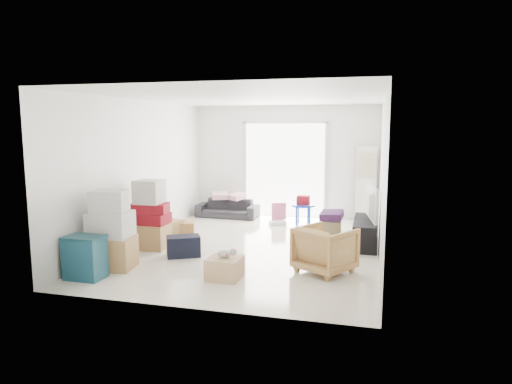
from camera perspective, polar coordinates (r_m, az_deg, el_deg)
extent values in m
cube|color=beige|center=(8.51, -0.35, -7.59)|extent=(4.50, 6.00, 0.24)
cube|color=white|center=(8.22, -0.36, 12.55)|extent=(4.50, 6.00, 0.24)
cube|color=white|center=(11.27, 3.74, 3.87)|extent=(4.50, 0.24, 2.70)
cube|color=white|center=(5.31, -9.05, -1.07)|extent=(4.50, 0.24, 2.70)
cube|color=white|center=(9.13, -14.89, 2.60)|extent=(0.24, 6.00, 2.70)
cube|color=white|center=(7.97, 16.36, 1.77)|extent=(0.24, 6.00, 2.70)
cube|color=white|center=(11.15, 3.59, 2.79)|extent=(2.00, 0.01, 2.30)
cube|color=silver|center=(11.37, -1.38, 2.91)|extent=(0.06, 0.04, 2.30)
cube|color=silver|center=(10.99, 8.71, 2.64)|extent=(0.06, 0.04, 2.30)
cube|color=silver|center=(11.09, 3.64, 8.71)|extent=(2.10, 0.04, 0.06)
cube|color=white|center=(10.65, 13.59, 0.84)|extent=(0.45, 0.30, 1.75)
cube|color=black|center=(8.78, 13.53, -4.91)|extent=(0.43, 1.43, 0.48)
imported|color=black|center=(8.72, 13.60, -2.93)|extent=(0.77, 1.15, 0.14)
imported|color=#2A2A2F|center=(11.13, -3.58, -1.67)|extent=(1.51, 0.48, 0.59)
cube|color=#C9929D|center=(11.13, -4.53, 0.18)|extent=(0.49, 0.44, 0.12)
cube|color=#C9929D|center=(10.98, -2.43, 0.11)|extent=(0.49, 0.48, 0.13)
imported|color=tan|center=(7.02, 8.64, -6.84)|extent=(1.01, 0.99, 0.78)
cube|color=navy|center=(7.16, -20.52, -8.95)|extent=(0.54, 0.38, 0.30)
cube|color=navy|center=(7.08, -20.64, -6.65)|extent=(0.54, 0.38, 0.30)
cube|color=#0C333D|center=(7.04, -20.71, -5.33)|extent=(0.56, 0.40, 0.04)
cube|color=#AC7D4D|center=(7.51, -17.57, -7.21)|extent=(0.75, 0.66, 0.50)
cube|color=beige|center=(7.40, -17.72, -3.87)|extent=(0.66, 0.56, 0.39)
cube|color=beige|center=(7.34, -17.84, -1.10)|extent=(0.59, 0.55, 0.34)
cube|color=#AC7D4D|center=(8.58, -13.05, -5.32)|extent=(0.67, 0.67, 0.44)
cube|color=maroon|center=(8.51, -13.11, -3.22)|extent=(0.68, 0.46, 0.20)
cube|color=maroon|center=(8.48, -13.16, -1.97)|extent=(0.70, 0.52, 0.18)
cube|color=beige|center=(8.43, -13.22, 0.03)|extent=(0.48, 0.46, 0.42)
cube|color=#AC7D4D|center=(9.11, -11.06, -4.66)|extent=(0.62, 0.56, 0.38)
cube|color=#AC7D4D|center=(9.19, -8.90, -4.68)|extent=(0.49, 0.49, 0.33)
cube|color=black|center=(7.91, -9.05, -6.71)|extent=(0.64, 0.55, 0.35)
cube|color=olive|center=(9.08, 9.39, -4.69)|extent=(0.39, 0.39, 0.37)
cube|color=#3E1D4A|center=(9.03, 9.43, -3.10)|extent=(0.45, 0.45, 0.14)
cylinder|color=#0F32AE|center=(10.34, 5.92, -1.66)|extent=(0.53, 0.53, 0.04)
cylinder|color=#0F32AE|center=(10.49, 6.73, -2.80)|extent=(0.04, 0.04, 0.42)
cylinder|color=#0F32AE|center=(10.52, 5.30, -2.73)|extent=(0.04, 0.04, 0.42)
cylinder|color=#0F32AE|center=(10.27, 5.06, -3.01)|extent=(0.04, 0.04, 0.42)
cylinder|color=#0F32AE|center=(10.23, 6.52, -3.07)|extent=(0.04, 0.04, 0.42)
cube|color=maroon|center=(10.32, 5.93, -1.01)|extent=(0.28, 0.22, 0.20)
cube|color=silver|center=(10.33, 2.71, -3.84)|extent=(0.45, 0.43, 0.09)
cube|color=#C5607D|center=(10.41, 2.87, -2.40)|extent=(0.33, 0.17, 0.39)
cube|color=tan|center=(6.73, -3.93, -9.46)|extent=(0.49, 0.49, 0.31)
ellipsoid|color=#B2ADA8|center=(6.67, -3.95, -7.72)|extent=(0.21, 0.14, 0.11)
cube|color=#C31A3D|center=(6.67, -3.95, -7.68)|extent=(0.16, 0.14, 0.03)
sphere|color=#B2ADA8|center=(6.66, -2.88, -7.49)|extent=(0.11, 0.11, 0.11)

